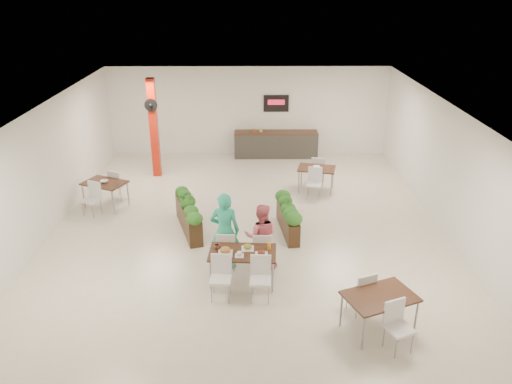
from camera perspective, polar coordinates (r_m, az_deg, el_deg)
ground at (r=13.12m, az=-1.03°, el=-4.05°), size 12.00×12.00×0.00m
room_shell at (r=12.33m, az=-1.09°, el=4.27°), size 10.10×12.10×3.22m
red_column at (r=16.36m, az=-11.60°, el=7.26°), size 0.40×0.41×3.20m
service_counter at (r=18.19m, az=2.29°, el=5.54°), size 3.00×0.64×2.20m
main_table at (r=10.55m, az=-1.60°, el=-7.39°), size 1.44×1.69×0.92m
diner_man at (r=11.01m, az=-3.59°, el=-4.46°), size 0.68×0.47×1.80m
diner_woman at (r=11.06m, az=0.59°, el=-5.08°), size 0.77×0.62×1.53m
planter_left at (r=12.86m, az=-7.76°, el=-2.23°), size 0.91×2.02×1.10m
planter_right at (r=12.70m, az=3.66°, el=-2.58°), size 0.58×1.83×0.96m
side_table_a at (r=14.66m, az=-16.89°, el=0.64°), size 1.37×1.65×0.92m
side_table_b at (r=15.22m, az=6.92°, el=2.31°), size 1.23×1.67×0.92m
side_table_c at (r=9.51m, az=13.95°, el=-12.00°), size 1.48×1.66×0.92m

